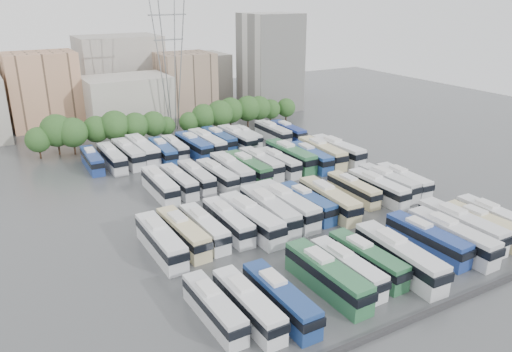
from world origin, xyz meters
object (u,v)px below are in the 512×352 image
bus_r0_s11 (461,226)px  bus_r1_s2 (204,227)px  bus_r1_s8 (329,200)px  bus_r2_s11 (310,157)px  bus_r1_s7 (307,202)px  bus_r1_s1 (183,232)px  bus_r3_s2 (128,153)px  bus_r1_s5 (269,210)px  apartment_tower (270,62)px  bus_r2_s13 (338,150)px  bus_r1_s0 (161,241)px  bus_r3_s6 (194,146)px  bus_r1_s4 (251,218)px  bus_r0_s6 (367,259)px  bus_r0_s9 (427,239)px  bus_r3_s5 (175,147)px  bus_r0_s13 (494,218)px  bus_r1_s13 (403,180)px  bus_r1_s11 (378,188)px  bus_r0_s0 (214,307)px  bus_r1_s6 (286,205)px  bus_r3_s1 (112,158)px  bus_r3_s0 (92,160)px  bus_r2_s7 (248,167)px  bus_r3_s10 (246,136)px  bus_r0_s2 (280,298)px  bus_r2_s4 (196,177)px  bus_r2_s12 (322,152)px  bus_r0_s1 (248,304)px  bus_r2_s2 (160,185)px  bus_r2_s6 (232,170)px  bus_r2_s8 (261,163)px  bus_r2_s9 (278,162)px  bus_r1_s10 (353,189)px  bus_r0_s5 (347,268)px  bus_r0_s7 (399,256)px  bus_r2_s10 (291,156)px  bus_r3_s13 (288,131)px  bus_r2_s5 (217,175)px  bus_r3_s9 (237,138)px  bus_r3_s7 (207,143)px  bus_r0_s12 (483,225)px  bus_r1_s3 (228,221)px

bus_r0_s11 → bus_r1_s2: bearing=150.4°
bus_r1_s8 → bus_r2_s11: 20.93m
bus_r1_s7 → bus_r1_s1: bearing=178.7°
bus_r3_s2 → bus_r1_s5: bearing=-77.4°
apartment_tower → bus_r2_s13: (-12.46, -46.43, -10.92)m
bus_r1_s0 → bus_r3_s6: (19.77, 35.96, 0.05)m
bus_r1_s4 → bus_r2_s13: (29.99, 18.75, 0.04)m
bus_r0_s6 → bus_r0_s9: bus_r0_s9 is taller
bus_r1_s4 → bus_r3_s5: (3.34, 37.84, -0.38)m
bus_r0_s13 → bus_r1_s13: bearing=92.4°
bus_r1_s4 → bus_r0_s6: bearing=-69.7°
bus_r1_s11 → bus_r2_s11: 18.25m
bus_r0_s0 → bus_r1_s6: bearing=39.6°
bus_r3_s1 → bus_r3_s0: bearing=162.3°
bus_r2_s11 → bus_r2_s13: bus_r2_s13 is taller
bus_r2_s7 → bus_r3_s10: size_ratio=1.17×
bus_r0_s2 → bus_r1_s13: bearing=27.0°
bus_r2_s4 → bus_r3_s2: bearing=110.4°
bus_r1_s8 → bus_r2_s13: (16.51, 18.75, 0.08)m
bus_r2_s12 → bus_r2_s4: bearing=-177.8°
bus_r0_s1 → bus_r2_s2: 36.07m
bus_r2_s6 → bus_r3_s5: 19.07m
bus_r2_s8 → bus_r2_s9: 3.39m
bus_r0_s0 → bus_r3_s5: bus_r0_s0 is taller
bus_r1_s10 → bus_r2_s11: bearing=79.5°
bus_r0_s5 → bus_r0_s7: bus_r0_s7 is taller
bus_r1_s7 → bus_r3_s5: 37.33m
bus_r3_s5 → bus_r2_s13: bearing=-34.4°
bus_r0_s9 → bus_r0_s13: size_ratio=1.05×
bus_r2_s13 → bus_r0_s0: bearing=-143.3°
bus_r1_s6 → bus_r2_s9: size_ratio=1.17×
bus_r3_s0 → bus_r3_s5: (16.51, -0.05, -0.06)m
bus_r3_s2 → bus_r1_s11: bearing=-53.9°
bus_r1_s5 → bus_r3_s0: bearing=116.8°
bus_r2_s10 → bus_r1_s1: bearing=-147.8°
bus_r1_s8 → bus_r2_s11: bus_r1_s8 is taller
bus_r1_s11 → bus_r3_s13: 36.54m
bus_r1_s13 → bus_r2_s5: size_ratio=0.98×
bus_r3_s6 → bus_r1_s7: bearing=-86.4°
bus_r2_s4 → bus_r3_s1: (-9.91, 17.27, 0.10)m
bus_r1_s7 → bus_r3_s9: bus_r3_s9 is taller
bus_r2_s8 → bus_r2_s13: size_ratio=0.91×
bus_r0_s11 → bus_r0_s2: bearing=-176.2°
bus_r2_s9 → bus_r1_s8: bearing=-101.2°
bus_r1_s13 → bus_r3_s7: size_ratio=0.87×
apartment_tower → bus_r3_s1: bearing=-151.5°
bus_r0_s11 → bus_r0_s7: bearing=-171.3°
bus_r0_s12 → bus_r1_s3: size_ratio=0.98×
bus_r2_s2 → bus_r3_s6: size_ratio=0.94×
bus_r3_s10 → bus_r0_s11: bearing=-85.7°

